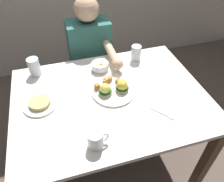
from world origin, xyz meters
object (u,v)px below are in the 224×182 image
at_px(water_glass_near, 136,54).
at_px(water_glass_far, 34,68).
at_px(fruit_bowl, 100,66).
at_px(fork, 164,114).
at_px(coffee_mug, 96,139).
at_px(diner_person, 91,56).
at_px(eggs_benedict_plate, 113,89).
at_px(dining_table, 110,108).
at_px(side_plate, 40,104).

xyz_separation_m(water_glass_near, water_glass_far, (-0.73, 0.03, 0.00)).
xyz_separation_m(fruit_bowl, fork, (0.25, -0.52, -0.03)).
relative_size(coffee_mug, water_glass_near, 0.95).
xyz_separation_m(fruit_bowl, diner_person, (-0.00, 0.32, -0.12)).
bearing_deg(eggs_benedict_plate, dining_table, -134.79).
height_order(dining_table, water_glass_far, water_glass_far).
height_order(coffee_mug, diner_person, diner_person).
height_order(fruit_bowl, diner_person, diner_person).
xyz_separation_m(eggs_benedict_plate, side_plate, (-0.45, 0.01, -0.01)).
xyz_separation_m(fruit_bowl, water_glass_far, (-0.44, 0.08, 0.03)).
bearing_deg(fruit_bowl, water_glass_far, 170.29).
bearing_deg(side_plate, coffee_mug, -54.59).
xyz_separation_m(coffee_mug, water_glass_near, (0.46, 0.65, 0.00)).
height_order(dining_table, coffee_mug, coffee_mug).
distance_m(eggs_benedict_plate, fruit_bowl, 0.26).
height_order(water_glass_near, water_glass_far, water_glass_far).
bearing_deg(eggs_benedict_plate, side_plate, 178.24).
bearing_deg(coffee_mug, diner_person, 79.55).
relative_size(water_glass_far, side_plate, 0.63).
bearing_deg(water_glass_far, eggs_benedict_plate, -35.84).
xyz_separation_m(eggs_benedict_plate, coffee_mug, (-0.19, -0.35, 0.02)).
distance_m(dining_table, eggs_benedict_plate, 0.14).
height_order(dining_table, water_glass_near, water_glass_near).
xyz_separation_m(eggs_benedict_plate, fork, (0.23, -0.26, -0.02)).
relative_size(fork, diner_person, 0.11).
bearing_deg(diner_person, eggs_benedict_plate, -87.71).
height_order(dining_table, fruit_bowl, fruit_bowl).
height_order(fork, water_glass_far, water_glass_far).
relative_size(side_plate, diner_person, 0.18).
bearing_deg(dining_table, side_plate, 174.57).
xyz_separation_m(water_glass_far, side_plate, (0.01, -0.32, -0.04)).
relative_size(eggs_benedict_plate, water_glass_near, 2.31).
xyz_separation_m(coffee_mug, side_plate, (-0.26, 0.36, -0.04)).
relative_size(fork, water_glass_near, 1.12).
xyz_separation_m(fork, water_glass_near, (0.04, 0.56, 0.05)).
bearing_deg(water_glass_far, fork, -40.67).
height_order(coffee_mug, water_glass_near, water_glass_near).
distance_m(fruit_bowl, fork, 0.57).
relative_size(water_glass_near, diner_person, 0.10).
height_order(water_glass_near, side_plate, water_glass_near).
distance_m(eggs_benedict_plate, water_glass_far, 0.57).
relative_size(dining_table, water_glass_far, 9.58).
height_order(dining_table, eggs_benedict_plate, eggs_benedict_plate).
height_order(fork, diner_person, diner_person).
distance_m(fork, side_plate, 0.73).
relative_size(eggs_benedict_plate, side_plate, 1.35).
bearing_deg(water_glass_near, eggs_benedict_plate, -131.52).
bearing_deg(water_glass_near, coffee_mug, -125.31).
height_order(eggs_benedict_plate, diner_person, diner_person).
bearing_deg(dining_table, fork, -42.46).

